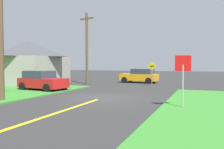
{
  "coord_description": "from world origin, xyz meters",
  "views": [
    {
      "loc": [
        6.03,
        -13.64,
        2.15
      ],
      "look_at": [
        -0.63,
        2.98,
        1.36
      ],
      "focal_mm": 37.28,
      "sensor_mm": 36.0,
      "label": 1
    }
  ],
  "objects_px": {
    "direction_sign": "(152,71)",
    "barn": "(28,62)",
    "parked_car_near_building": "(42,81)",
    "car_approaching_junction": "(140,76)",
    "utility_pole_mid": "(87,47)",
    "utility_pole_near": "(1,36)",
    "stop_sign": "(183,71)"
  },
  "relations": [
    {
      "from": "parked_car_near_building",
      "to": "direction_sign",
      "type": "xyz_separation_m",
      "value": [
        7.52,
        7.13,
        0.69
      ]
    },
    {
      "from": "parked_car_near_building",
      "to": "utility_pole_mid",
      "type": "relative_size",
      "value": 0.56
    },
    {
      "from": "stop_sign",
      "to": "parked_car_near_building",
      "type": "relative_size",
      "value": 0.61
    },
    {
      "from": "stop_sign",
      "to": "direction_sign",
      "type": "bearing_deg",
      "value": -83.74
    },
    {
      "from": "stop_sign",
      "to": "barn",
      "type": "relative_size",
      "value": 0.34
    },
    {
      "from": "barn",
      "to": "utility_pole_near",
      "type": "bearing_deg",
      "value": -54.85
    },
    {
      "from": "stop_sign",
      "to": "utility_pole_near",
      "type": "height_order",
      "value": "utility_pole_near"
    },
    {
      "from": "stop_sign",
      "to": "car_approaching_junction",
      "type": "height_order",
      "value": "stop_sign"
    },
    {
      "from": "car_approaching_junction",
      "to": "parked_car_near_building",
      "type": "height_order",
      "value": "same"
    },
    {
      "from": "parked_car_near_building",
      "to": "utility_pole_near",
      "type": "xyz_separation_m",
      "value": [
        1.42,
        -5.38,
        2.98
      ]
    },
    {
      "from": "stop_sign",
      "to": "parked_car_near_building",
      "type": "xyz_separation_m",
      "value": [
        -11.38,
        3.82,
        -1.01
      ]
    },
    {
      "from": "stop_sign",
      "to": "parked_car_near_building",
      "type": "bearing_deg",
      "value": -31.69
    },
    {
      "from": "utility_pole_near",
      "to": "utility_pole_mid",
      "type": "distance_m",
      "value": 12.03
    },
    {
      "from": "stop_sign",
      "to": "direction_sign",
      "type": "xyz_separation_m",
      "value": [
        -3.85,
        10.95,
        -0.32
      ]
    },
    {
      "from": "parked_car_near_building",
      "to": "barn",
      "type": "distance_m",
      "value": 7.53
    },
    {
      "from": "stop_sign",
      "to": "utility_pole_mid",
      "type": "distance_m",
      "value": 15.14
    },
    {
      "from": "parked_car_near_building",
      "to": "utility_pole_mid",
      "type": "height_order",
      "value": "utility_pole_mid"
    },
    {
      "from": "direction_sign",
      "to": "parked_car_near_building",
      "type": "bearing_deg",
      "value": -136.53
    },
    {
      "from": "stop_sign",
      "to": "car_approaching_junction",
      "type": "xyz_separation_m",
      "value": [
        -6.01,
        14.5,
        -1.01
      ]
    },
    {
      "from": "parked_car_near_building",
      "to": "direction_sign",
      "type": "relative_size",
      "value": 1.75
    },
    {
      "from": "direction_sign",
      "to": "barn",
      "type": "xyz_separation_m",
      "value": [
        -13.2,
        -2.44,
        0.85
      ]
    },
    {
      "from": "parked_car_near_building",
      "to": "direction_sign",
      "type": "bearing_deg",
      "value": 51.41
    },
    {
      "from": "stop_sign",
      "to": "utility_pole_mid",
      "type": "height_order",
      "value": "utility_pole_mid"
    },
    {
      "from": "stop_sign",
      "to": "barn",
      "type": "xyz_separation_m",
      "value": [
        -17.06,
        8.51,
        0.53
      ]
    },
    {
      "from": "car_approaching_junction",
      "to": "utility_pole_mid",
      "type": "distance_m",
      "value": 6.99
    },
    {
      "from": "utility_pole_near",
      "to": "utility_pole_mid",
      "type": "relative_size",
      "value": 0.97
    },
    {
      "from": "utility_pole_mid",
      "to": "barn",
      "type": "height_order",
      "value": "utility_pole_mid"
    },
    {
      "from": "stop_sign",
      "to": "utility_pole_near",
      "type": "relative_size",
      "value": 0.35
    },
    {
      "from": "utility_pole_near",
      "to": "parked_car_near_building",
      "type": "bearing_deg",
      "value": 104.76
    },
    {
      "from": "parked_car_near_building",
      "to": "stop_sign",
      "type": "bearing_deg",
      "value": -10.62
    },
    {
      "from": "parked_car_near_building",
      "to": "direction_sign",
      "type": "distance_m",
      "value": 10.39
    },
    {
      "from": "parked_car_near_building",
      "to": "utility_pole_near",
      "type": "bearing_deg",
      "value": -67.3
    }
  ]
}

